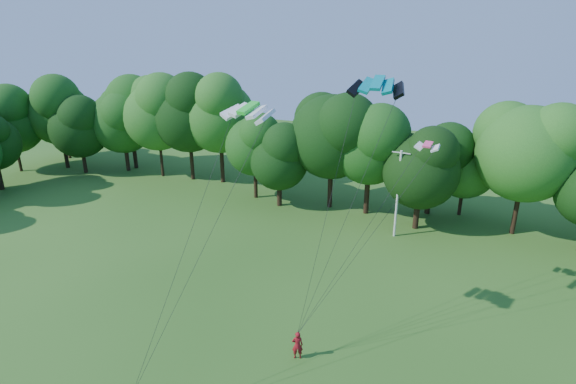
% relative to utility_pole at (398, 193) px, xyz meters
% --- Properties ---
extents(utility_pole, '(1.68, 0.26, 8.39)m').
position_rel_utility_pole_xyz_m(utility_pole, '(0.00, 0.00, 0.00)').
color(utility_pole, silver).
rests_on(utility_pole, ground).
extents(kite_flyer_left, '(0.78, 0.67, 1.81)m').
position_rel_utility_pole_xyz_m(kite_flyer_left, '(-2.04, -19.38, -3.40)').
color(kite_flyer_left, maroon).
rests_on(kite_flyer_left, ground).
extents(kite_teal, '(2.91, 1.29, 0.76)m').
position_rel_utility_pole_xyz_m(kite_teal, '(0.74, -14.96, 11.47)').
color(kite_teal, '#04818F').
rests_on(kite_teal, ground).
extents(kite_green, '(3.15, 1.96, 0.58)m').
position_rel_utility_pole_xyz_m(kite_green, '(-5.27, -18.63, 10.28)').
color(kite_green, '#20D82E').
rests_on(kite_green, ground).
extents(kite_pink, '(1.66, 1.01, 0.34)m').
position_rel_utility_pole_xyz_m(kite_pink, '(3.18, -9.83, 7.14)').
color(kite_pink, '#FB4584').
rests_on(kite_pink, ground).
extents(tree_back_west, '(9.35, 9.35, 13.60)m').
position_rel_utility_pole_xyz_m(tree_back_west, '(-38.30, 8.21, 4.18)').
color(tree_back_west, '#392A17').
rests_on(tree_back_west, ground).
extents(tree_back_center, '(7.91, 7.91, 11.51)m').
position_rel_utility_pole_xyz_m(tree_back_center, '(1.56, 2.68, 2.88)').
color(tree_back_center, black).
rests_on(tree_back_center, ground).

